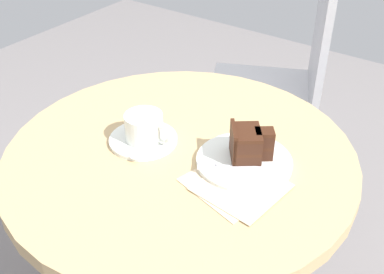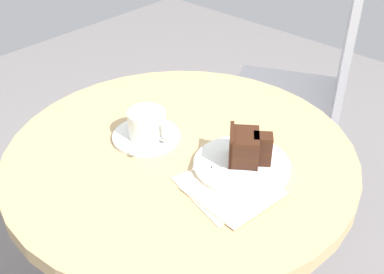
{
  "view_description": "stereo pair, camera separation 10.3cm",
  "coord_description": "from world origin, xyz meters",
  "px_view_note": "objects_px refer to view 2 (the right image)",
  "views": [
    {
      "loc": [
        0.51,
        -0.68,
        1.31
      ],
      "look_at": [
        0.02,
        0.01,
        0.73
      ],
      "focal_mm": 45.0,
      "sensor_mm": 36.0,
      "label": 1
    },
    {
      "loc": [
        0.59,
        -0.61,
        1.31
      ],
      "look_at": [
        0.02,
        0.01,
        0.73
      ],
      "focal_mm": 45.0,
      "sensor_mm": 36.0,
      "label": 2
    }
  ],
  "objects_px": {
    "teaspoon": "(146,149)",
    "napkin": "(230,188)",
    "cake_slice": "(246,148)",
    "cake_plate": "(242,165)",
    "saucer": "(146,136)",
    "coffee_cup": "(148,124)",
    "fork": "(222,169)",
    "cafe_chair": "(315,75)"
  },
  "relations": [
    {
      "from": "saucer",
      "to": "coffee_cup",
      "type": "xyz_separation_m",
      "value": [
        0.01,
        0.0,
        0.04
      ]
    },
    {
      "from": "saucer",
      "to": "fork",
      "type": "bearing_deg",
      "value": 3.35
    },
    {
      "from": "saucer",
      "to": "cake_plate",
      "type": "xyz_separation_m",
      "value": [
        0.23,
        0.06,
        0.0
      ]
    },
    {
      "from": "saucer",
      "to": "napkin",
      "type": "relative_size",
      "value": 0.75
    },
    {
      "from": "cake_slice",
      "to": "cafe_chair",
      "type": "relative_size",
      "value": 0.11
    },
    {
      "from": "coffee_cup",
      "to": "fork",
      "type": "relative_size",
      "value": 0.82
    },
    {
      "from": "cake_slice",
      "to": "fork",
      "type": "xyz_separation_m",
      "value": [
        -0.02,
        -0.06,
        -0.03
      ]
    },
    {
      "from": "teaspoon",
      "to": "cake_plate",
      "type": "height_order",
      "value": "teaspoon"
    },
    {
      "from": "cake_plate",
      "to": "fork",
      "type": "xyz_separation_m",
      "value": [
        -0.02,
        -0.05,
        0.01
      ]
    },
    {
      "from": "cake_slice",
      "to": "coffee_cup",
      "type": "bearing_deg",
      "value": -162.96
    },
    {
      "from": "cake_plate",
      "to": "fork",
      "type": "relative_size",
      "value": 1.43
    },
    {
      "from": "saucer",
      "to": "cake_slice",
      "type": "xyz_separation_m",
      "value": [
        0.23,
        0.07,
        0.04
      ]
    },
    {
      "from": "coffee_cup",
      "to": "cake_plate",
      "type": "xyz_separation_m",
      "value": [
        0.22,
        0.06,
        -0.04
      ]
    },
    {
      "from": "cake_plate",
      "to": "cake_slice",
      "type": "bearing_deg",
      "value": 82.01
    },
    {
      "from": "fork",
      "to": "cafe_chair",
      "type": "bearing_deg",
      "value": -106.02
    },
    {
      "from": "fork",
      "to": "napkin",
      "type": "distance_m",
      "value": 0.05
    },
    {
      "from": "saucer",
      "to": "cake_plate",
      "type": "height_order",
      "value": "cake_plate"
    },
    {
      "from": "coffee_cup",
      "to": "napkin",
      "type": "relative_size",
      "value": 0.56
    },
    {
      "from": "teaspoon",
      "to": "cake_slice",
      "type": "height_order",
      "value": "cake_slice"
    },
    {
      "from": "cake_slice",
      "to": "cafe_chair",
      "type": "xyz_separation_m",
      "value": [
        -0.22,
        0.69,
        -0.17
      ]
    },
    {
      "from": "fork",
      "to": "cafe_chair",
      "type": "relative_size",
      "value": 0.15
    },
    {
      "from": "cafe_chair",
      "to": "fork",
      "type": "bearing_deg",
      "value": -9.89
    },
    {
      "from": "coffee_cup",
      "to": "cake_slice",
      "type": "relative_size",
      "value": 1.14
    },
    {
      "from": "teaspoon",
      "to": "napkin",
      "type": "distance_m",
      "value": 0.21
    },
    {
      "from": "teaspoon",
      "to": "cake_plate",
      "type": "relative_size",
      "value": 0.51
    },
    {
      "from": "napkin",
      "to": "fork",
      "type": "bearing_deg",
      "value": 151.55
    },
    {
      "from": "cake_slice",
      "to": "napkin",
      "type": "relative_size",
      "value": 0.49
    },
    {
      "from": "fork",
      "to": "saucer",
      "type": "bearing_deg",
      "value": -27.67
    },
    {
      "from": "cake_slice",
      "to": "cafe_chair",
      "type": "height_order",
      "value": "cafe_chair"
    },
    {
      "from": "coffee_cup",
      "to": "cake_plate",
      "type": "bearing_deg",
      "value": 14.87
    },
    {
      "from": "coffee_cup",
      "to": "fork",
      "type": "xyz_separation_m",
      "value": [
        0.2,
        0.01,
        -0.03
      ]
    },
    {
      "from": "coffee_cup",
      "to": "teaspoon",
      "type": "height_order",
      "value": "coffee_cup"
    },
    {
      "from": "coffee_cup",
      "to": "cake_plate",
      "type": "relative_size",
      "value": 0.57
    },
    {
      "from": "napkin",
      "to": "cafe_chair",
      "type": "bearing_deg",
      "value": 107.39
    },
    {
      "from": "saucer",
      "to": "teaspoon",
      "type": "bearing_deg",
      "value": -43.88
    },
    {
      "from": "cake_slice",
      "to": "fork",
      "type": "height_order",
      "value": "cake_slice"
    },
    {
      "from": "cake_plate",
      "to": "cake_slice",
      "type": "xyz_separation_m",
      "value": [
        0.0,
        0.01,
        0.04
      ]
    },
    {
      "from": "fork",
      "to": "cafe_chair",
      "type": "distance_m",
      "value": 0.79
    },
    {
      "from": "fork",
      "to": "cafe_chair",
      "type": "height_order",
      "value": "cafe_chair"
    },
    {
      "from": "cake_slice",
      "to": "cake_plate",
      "type": "bearing_deg",
      "value": -97.99
    },
    {
      "from": "fork",
      "to": "napkin",
      "type": "relative_size",
      "value": 0.69
    },
    {
      "from": "coffee_cup",
      "to": "cake_slice",
      "type": "xyz_separation_m",
      "value": [
        0.22,
        0.07,
        0.0
      ]
    }
  ]
}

